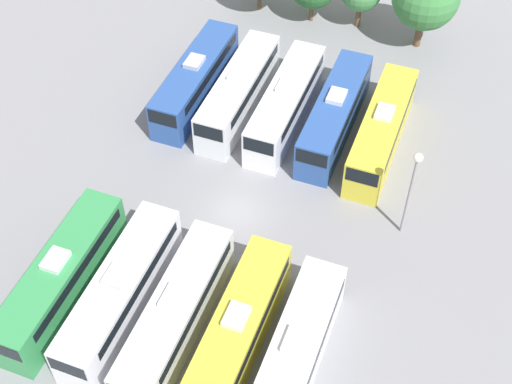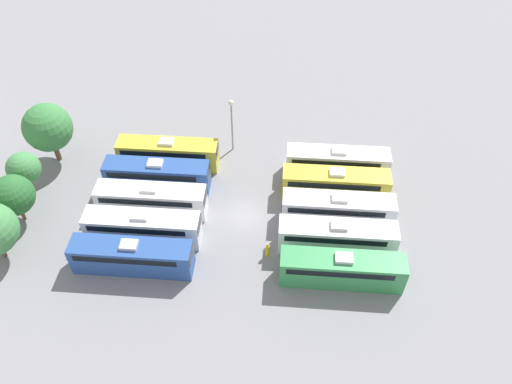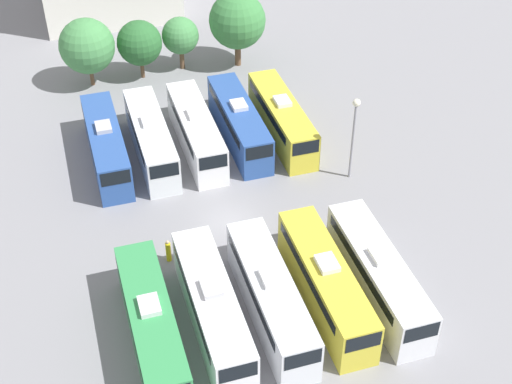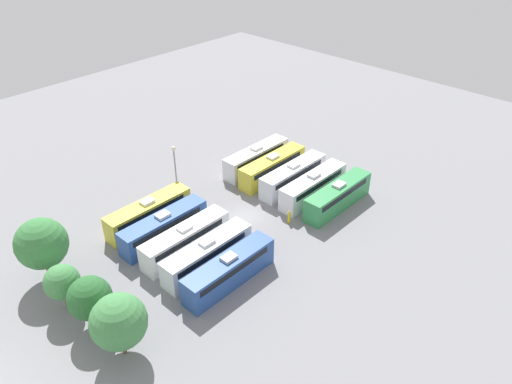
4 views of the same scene
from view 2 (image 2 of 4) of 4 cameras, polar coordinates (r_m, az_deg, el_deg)
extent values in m
plane|color=gray|center=(52.76, -1.32, -2.74)|extent=(122.74, 122.74, 0.00)
cube|color=#338C4C|center=(47.12, 9.76, -8.75)|extent=(2.50, 11.39, 3.27)
cube|color=black|center=(46.35, 9.54, -8.07)|extent=(2.54, 9.68, 0.72)
cube|color=black|center=(47.45, 16.79, -8.29)|extent=(2.20, 0.08, 1.14)
cube|color=silver|center=(45.68, 10.03, -7.43)|extent=(1.20, 1.60, 0.35)
cube|color=white|center=(49.39, 9.23, -5.15)|extent=(2.50, 11.39, 3.27)
cube|color=black|center=(48.65, 9.02, -4.45)|extent=(2.54, 9.68, 0.72)
cube|color=black|center=(49.66, 15.90, -4.74)|extent=(2.20, 0.08, 1.14)
cube|color=#B2B2B7|center=(48.01, 9.48, -3.79)|extent=(1.20, 1.60, 0.35)
cube|color=silver|center=(51.80, 9.32, -2.02)|extent=(2.50, 11.39, 3.27)
cube|color=black|center=(51.09, 9.13, -1.31)|extent=(2.54, 9.68, 0.72)
cube|color=black|center=(52.08, 15.66, -1.65)|extent=(2.20, 0.08, 1.14)
cube|color=white|center=(50.49, 9.56, -0.64)|extent=(1.20, 1.60, 0.35)
cube|color=gold|center=(54.33, 9.05, 0.86)|extent=(2.50, 11.39, 3.27)
cube|color=black|center=(53.66, 8.86, 1.58)|extent=(2.54, 9.68, 0.72)
cube|color=black|center=(54.59, 15.10, 1.20)|extent=(2.20, 0.08, 1.14)
cube|color=white|center=(53.08, 9.27, 2.24)|extent=(1.20, 1.60, 0.35)
cube|color=silver|center=(56.88, 9.27, 3.31)|extent=(2.50, 11.39, 3.27)
cube|color=black|center=(56.24, 9.09, 4.02)|extent=(2.54, 9.68, 0.72)
cube|color=black|center=(57.16, 15.05, 3.62)|extent=(2.20, 0.08, 1.14)
cube|color=white|center=(55.69, 9.49, 4.68)|extent=(1.20, 1.60, 0.35)
cube|color=#284C93|center=(48.74, -13.95, -7.19)|extent=(2.50, 11.39, 3.27)
cube|color=black|center=(48.11, -14.47, -6.50)|extent=(2.54, 9.68, 0.72)
cube|color=black|center=(46.73, -7.42, -7.10)|extent=(2.20, 0.08, 1.14)
cube|color=#B2B2B7|center=(47.35, -14.33, -5.87)|extent=(1.20, 1.60, 0.35)
cube|color=silver|center=(50.80, -12.79, -3.99)|extent=(2.50, 11.39, 3.27)
cube|color=black|center=(50.19, -13.27, -3.29)|extent=(2.54, 9.68, 0.72)
cube|color=black|center=(48.89, -6.53, -3.77)|extent=(2.20, 0.08, 1.14)
cube|color=silver|center=(49.47, -13.12, -2.64)|extent=(1.20, 1.60, 0.35)
cube|color=white|center=(53.16, -11.83, -0.93)|extent=(2.50, 11.39, 3.27)
cube|color=black|center=(52.57, -12.28, -0.22)|extent=(2.54, 9.68, 0.72)
cube|color=black|center=(51.34, -5.84, -0.60)|extent=(2.20, 0.08, 1.14)
cube|color=white|center=(51.88, -12.13, 0.44)|extent=(1.20, 1.60, 0.35)
cube|color=#284C93|center=(55.70, -11.19, 1.87)|extent=(2.50, 11.39, 3.27)
cube|color=black|center=(55.15, -11.61, 2.57)|extent=(2.54, 9.68, 0.72)
cube|color=black|center=(53.95, -5.47, 2.28)|extent=(2.20, 0.08, 1.14)
cube|color=silver|center=(54.49, -11.46, 3.24)|extent=(1.20, 1.60, 0.35)
cube|color=gold|center=(58.14, -9.99, 4.32)|extent=(2.50, 11.39, 3.27)
cube|color=black|center=(57.61, -10.38, 5.01)|extent=(2.54, 9.68, 0.72)
cube|color=black|center=(56.51, -4.47, 4.77)|extent=(2.20, 0.08, 1.14)
cube|color=white|center=(56.98, -10.22, 5.68)|extent=(1.20, 1.60, 0.35)
cylinder|color=gold|center=(48.88, 1.35, -6.70)|extent=(0.36, 0.36, 1.53)
sphere|color=tan|center=(48.18, 1.37, -6.06)|extent=(0.24, 0.24, 0.24)
cylinder|color=gray|center=(58.35, -2.76, 7.39)|extent=(0.20, 0.20, 6.63)
sphere|color=#EAE5C6|center=(56.24, -2.88, 10.18)|extent=(0.60, 0.60, 0.60)
cylinder|color=brown|center=(54.42, -27.06, -5.81)|extent=(0.37, 0.37, 2.25)
cylinder|color=brown|center=(57.08, -25.20, -2.11)|extent=(0.37, 0.37, 2.13)
sphere|color=#28602D|center=(55.39, -26.01, -0.34)|extent=(4.24, 4.24, 4.24)
cylinder|color=brown|center=(59.71, -24.34, 0.82)|extent=(0.46, 0.46, 2.25)
sphere|color=#428447|center=(58.22, -25.03, 2.47)|extent=(3.56, 3.56, 3.56)
cylinder|color=brown|center=(62.60, -21.87, 4.48)|extent=(0.60, 0.60, 2.81)
sphere|color=#387A3D|center=(60.64, -22.71, 6.82)|extent=(5.46, 5.46, 5.46)
camera|label=1|loc=(52.93, 40.05, 34.51)|focal=50.00mm
camera|label=3|loc=(42.91, 62.02, 16.64)|focal=50.00mm
camera|label=4|loc=(40.86, -86.30, -1.21)|focal=35.00mm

